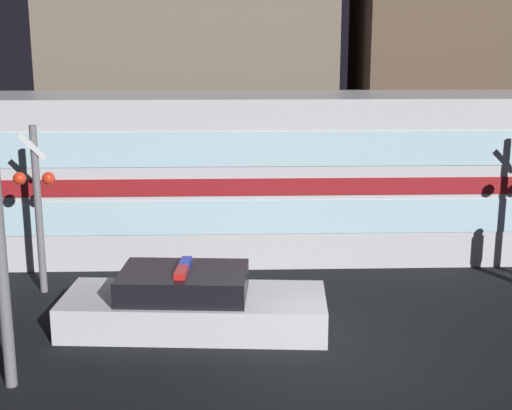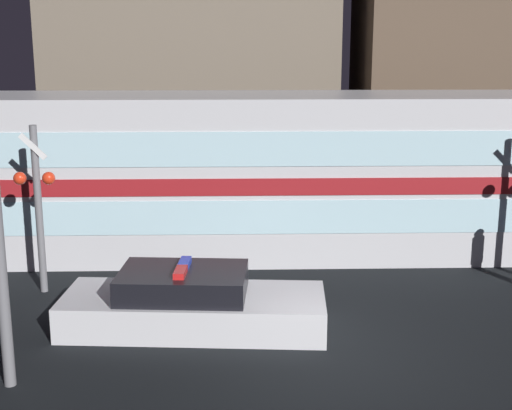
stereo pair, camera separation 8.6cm
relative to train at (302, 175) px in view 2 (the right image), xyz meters
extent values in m
plane|color=black|center=(-0.13, -6.48, -2.04)|extent=(120.00, 120.00, 0.00)
cube|color=silver|center=(0.00, 0.01, 0.00)|extent=(17.01, 3.05, 4.07)
cube|color=maroon|center=(0.00, -1.53, 0.00)|extent=(16.67, 0.03, 0.41)
cube|color=silver|center=(0.00, -1.53, -0.73)|extent=(16.16, 0.02, 0.81)
cube|color=silver|center=(0.00, -1.53, 0.90)|extent=(16.16, 0.02, 0.81)
cube|color=silver|center=(-2.52, -5.01, -1.70)|extent=(5.11, 2.21, 0.67)
cube|color=black|center=(-2.72, -4.99, -1.13)|extent=(2.51, 1.80, 0.48)
cube|color=red|center=(-2.74, -5.27, -0.83)|extent=(0.24, 0.57, 0.12)
cube|color=blue|center=(-2.70, -4.72, -0.83)|extent=(0.24, 0.57, 0.12)
cylinder|color=slate|center=(-5.94, -2.88, -0.20)|extent=(0.16, 0.16, 3.67)
sphere|color=red|center=(-6.24, -3.04, 0.53)|extent=(0.27, 0.27, 0.27)
sphere|color=red|center=(-5.64, -3.04, 0.53)|extent=(0.27, 0.27, 0.27)
cube|color=white|center=(-5.94, -2.98, 1.19)|extent=(0.58, 0.03, 0.58)
cube|color=#726656|center=(-3.22, 9.11, 2.67)|extent=(10.04, 6.39, 9.42)
camera|label=1|loc=(-1.79, -17.85, 3.40)|focal=50.00mm
camera|label=2|loc=(-1.71, -17.86, 3.40)|focal=50.00mm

